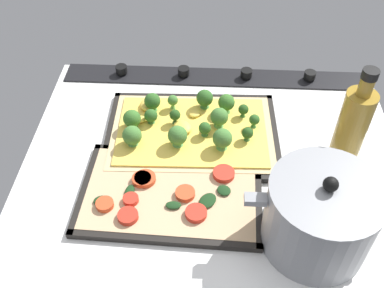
{
  "coord_description": "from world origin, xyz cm",
  "views": [
    {
      "loc": [
        1.01,
        61.08,
        66.82
      ],
      "look_at": [
        4.23,
        -1.52,
        3.25
      ],
      "focal_mm": 41.84,
      "sensor_mm": 36.0,
      "label": 1
    }
  ],
  "objects_px": {
    "baking_tray_front": "(192,135)",
    "baking_tray_back": "(171,194)",
    "cooking_pot": "(320,216)",
    "oil_bottle": "(350,132)",
    "veggie_pizza_back": "(170,193)",
    "broccoli_pizza": "(189,127)"
  },
  "relations": [
    {
      "from": "baking_tray_front",
      "to": "baking_tray_back",
      "type": "xyz_separation_m",
      "value": [
        0.03,
        0.16,
        0.0
      ]
    },
    {
      "from": "oil_bottle",
      "to": "veggie_pizza_back",
      "type": "bearing_deg",
      "value": 14.86
    },
    {
      "from": "oil_bottle",
      "to": "baking_tray_back",
      "type": "bearing_deg",
      "value": 14.56
    },
    {
      "from": "broccoli_pizza",
      "to": "veggie_pizza_back",
      "type": "bearing_deg",
      "value": 80.85
    },
    {
      "from": "broccoli_pizza",
      "to": "baking_tray_back",
      "type": "relative_size",
      "value": 1.0
    },
    {
      "from": "baking_tray_front",
      "to": "broccoli_pizza",
      "type": "height_order",
      "value": "broccoli_pizza"
    },
    {
      "from": "veggie_pizza_back",
      "to": "oil_bottle",
      "type": "distance_m",
      "value": 0.35
    },
    {
      "from": "baking_tray_front",
      "to": "broccoli_pizza",
      "type": "relative_size",
      "value": 1.07
    },
    {
      "from": "veggie_pizza_back",
      "to": "cooking_pot",
      "type": "distance_m",
      "value": 0.27
    },
    {
      "from": "cooking_pot",
      "to": "baking_tray_front",
      "type": "bearing_deg",
      "value": -48.1
    },
    {
      "from": "broccoli_pizza",
      "to": "baking_tray_back",
      "type": "xyz_separation_m",
      "value": [
        0.03,
        0.17,
        -0.02
      ]
    },
    {
      "from": "baking_tray_front",
      "to": "veggie_pizza_back",
      "type": "relative_size",
      "value": 1.15
    },
    {
      "from": "baking_tray_back",
      "to": "cooking_pot",
      "type": "height_order",
      "value": "cooking_pot"
    },
    {
      "from": "veggie_pizza_back",
      "to": "broccoli_pizza",
      "type": "bearing_deg",
      "value": -99.15
    },
    {
      "from": "baking_tray_back",
      "to": "cooking_pot",
      "type": "bearing_deg",
      "value": 161.6
    },
    {
      "from": "broccoli_pizza",
      "to": "cooking_pot",
      "type": "height_order",
      "value": "cooking_pot"
    },
    {
      "from": "baking_tray_back",
      "to": "oil_bottle",
      "type": "relative_size",
      "value": 1.44
    },
    {
      "from": "baking_tray_front",
      "to": "broccoli_pizza",
      "type": "xyz_separation_m",
      "value": [
        0.01,
        -0.0,
        0.02
      ]
    },
    {
      "from": "baking_tray_front",
      "to": "baking_tray_back",
      "type": "height_order",
      "value": "same"
    },
    {
      "from": "baking_tray_back",
      "to": "cooking_pot",
      "type": "relative_size",
      "value": 1.38
    },
    {
      "from": "broccoli_pizza",
      "to": "baking_tray_back",
      "type": "height_order",
      "value": "broccoli_pizza"
    },
    {
      "from": "baking_tray_front",
      "to": "oil_bottle",
      "type": "height_order",
      "value": "oil_bottle"
    }
  ]
}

